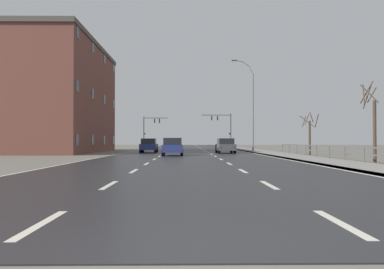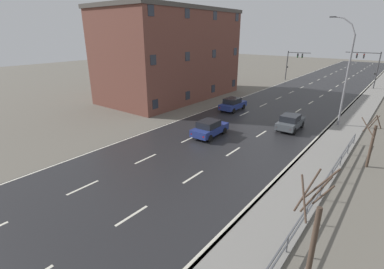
{
  "view_description": "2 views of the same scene",
  "coord_description": "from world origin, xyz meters",
  "px_view_note": "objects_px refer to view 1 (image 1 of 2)",
  "views": [
    {
      "loc": [
        -0.08,
        -4.2,
        1.31
      ],
      "look_at": [
        0.61,
        46.69,
        2.13
      ],
      "focal_mm": 37.16,
      "sensor_mm": 36.0,
      "label": 1
    },
    {
      "loc": [
        12.55,
        10.33,
        9.26
      ],
      "look_at": [
        0.0,
        26.46,
        1.73
      ],
      "focal_mm": 26.03,
      "sensor_mm": 36.0,
      "label": 2
    }
  ],
  "objects_px": {
    "street_lamp_midground": "(251,107)",
    "traffic_signal_right": "(223,124)",
    "traffic_signal_left": "(150,127)",
    "car_distant": "(225,146)",
    "car_near_right": "(149,145)",
    "brick_building": "(51,98)",
    "car_far_right": "(173,147)"
  },
  "relations": [
    {
      "from": "traffic_signal_left",
      "to": "car_distant",
      "type": "bearing_deg",
      "value": -70.61
    },
    {
      "from": "car_distant",
      "to": "car_near_right",
      "type": "bearing_deg",
      "value": 159.63
    },
    {
      "from": "street_lamp_midground",
      "to": "traffic_signal_right",
      "type": "relative_size",
      "value": 1.73
    },
    {
      "from": "brick_building",
      "to": "car_distant",
      "type": "bearing_deg",
      "value": -12.11
    },
    {
      "from": "car_near_right",
      "to": "car_far_right",
      "type": "height_order",
      "value": "same"
    },
    {
      "from": "traffic_signal_right",
      "to": "car_distant",
      "type": "bearing_deg",
      "value": -94.93
    },
    {
      "from": "car_distant",
      "to": "car_far_right",
      "type": "bearing_deg",
      "value": -130.23
    },
    {
      "from": "street_lamp_midground",
      "to": "car_far_right",
      "type": "bearing_deg",
      "value": -129.06
    },
    {
      "from": "car_far_right",
      "to": "brick_building",
      "type": "height_order",
      "value": "brick_building"
    },
    {
      "from": "car_near_right",
      "to": "traffic_signal_right",
      "type": "bearing_deg",
      "value": 67.91
    },
    {
      "from": "car_near_right",
      "to": "brick_building",
      "type": "bearing_deg",
      "value": 172.93
    },
    {
      "from": "car_distant",
      "to": "car_near_right",
      "type": "xyz_separation_m",
      "value": [
        -8.3,
        2.85,
        0.0
      ]
    },
    {
      "from": "brick_building",
      "to": "car_far_right",
      "type": "bearing_deg",
      "value": -37.01
    },
    {
      "from": "car_near_right",
      "to": "brick_building",
      "type": "distance_m",
      "value": 12.7
    },
    {
      "from": "traffic_signal_right",
      "to": "street_lamp_midground",
      "type": "bearing_deg",
      "value": -88.1
    },
    {
      "from": "street_lamp_midground",
      "to": "traffic_signal_right",
      "type": "xyz_separation_m",
      "value": [
        -0.85,
        25.77,
        -0.96
      ]
    },
    {
      "from": "traffic_signal_left",
      "to": "car_distant",
      "type": "height_order",
      "value": "traffic_signal_left"
    },
    {
      "from": "street_lamp_midground",
      "to": "traffic_signal_left",
      "type": "relative_size",
      "value": 1.87
    },
    {
      "from": "traffic_signal_right",
      "to": "car_near_right",
      "type": "height_order",
      "value": "traffic_signal_right"
    },
    {
      "from": "brick_building",
      "to": "traffic_signal_right",
      "type": "bearing_deg",
      "value": 49.11
    },
    {
      "from": "street_lamp_midground",
      "to": "car_near_right",
      "type": "distance_m",
      "value": 12.63
    },
    {
      "from": "street_lamp_midground",
      "to": "brick_building",
      "type": "height_order",
      "value": "brick_building"
    },
    {
      "from": "street_lamp_midground",
      "to": "car_near_right",
      "type": "relative_size",
      "value": 2.62
    },
    {
      "from": "car_near_right",
      "to": "brick_building",
      "type": "relative_size",
      "value": 0.2
    },
    {
      "from": "traffic_signal_left",
      "to": "brick_building",
      "type": "xyz_separation_m",
      "value": [
        -8.89,
        -26.49,
        2.33
      ]
    },
    {
      "from": "car_distant",
      "to": "brick_building",
      "type": "relative_size",
      "value": 0.2
    },
    {
      "from": "car_distant",
      "to": "street_lamp_midground",
      "type": "bearing_deg",
      "value": 49.16
    },
    {
      "from": "traffic_signal_right",
      "to": "car_far_right",
      "type": "xyz_separation_m",
      "value": [
        -7.9,
        -36.56,
        -3.49
      ]
    },
    {
      "from": "car_distant",
      "to": "traffic_signal_right",
      "type": "bearing_deg",
      "value": 83.66
    },
    {
      "from": "street_lamp_midground",
      "to": "traffic_signal_left",
      "type": "xyz_separation_m",
      "value": [
        -14.25,
        26.53,
        -1.33
      ]
    },
    {
      "from": "car_distant",
      "to": "brick_building",
      "type": "xyz_separation_m",
      "value": [
        -19.69,
        4.23,
        5.45
      ]
    },
    {
      "from": "traffic_signal_right",
      "to": "car_distant",
      "type": "distance_m",
      "value": 30.26
    }
  ]
}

